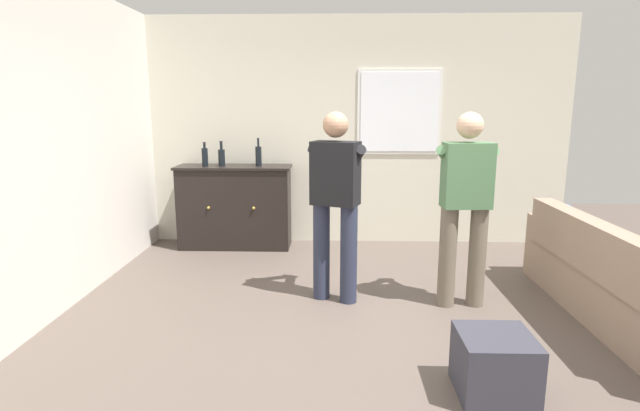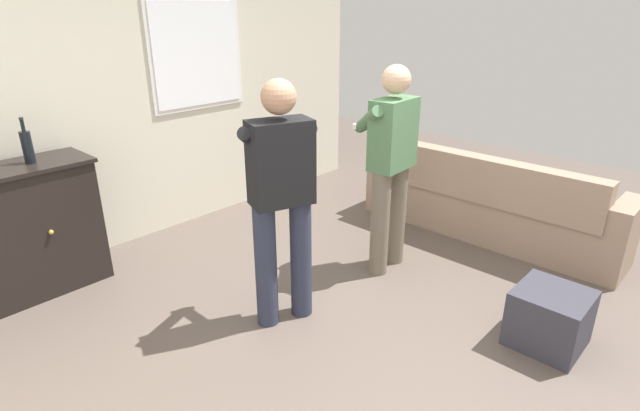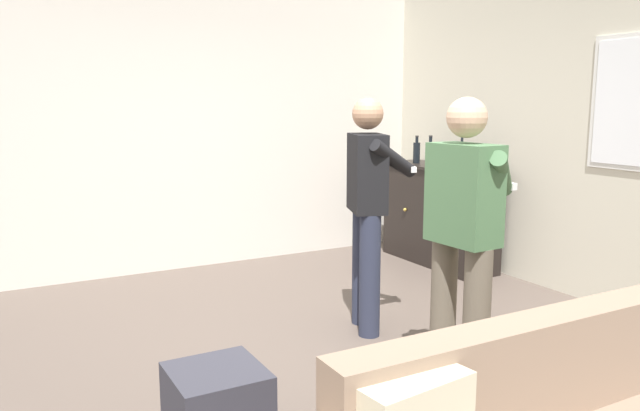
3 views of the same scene
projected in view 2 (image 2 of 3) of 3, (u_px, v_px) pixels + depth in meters
The scene contains 8 objects.
ground at pixel (378, 333), 3.40m from camera, with size 10.40×10.40×0.00m, color brown.
wall_back_with_window at pixel (151, 84), 4.56m from camera, with size 5.20×0.15×2.80m.
couch at pixel (485, 205), 4.72m from camera, with size 0.57×2.47×0.83m.
sideboard_cabinet at pixel (1, 238), 3.62m from camera, with size 1.38×0.49×1.01m.
bottle_liquor_amber at pixel (27, 146), 3.59m from camera, with size 0.07×0.07×0.34m.
ottoman at pixel (549, 318), 3.24m from camera, with size 0.44×0.44×0.38m, color #33333D.
person_standing_left at pixel (281, 194), 3.25m from camera, with size 0.52×0.52×1.68m.
person_standing_right at pixel (390, 161), 3.94m from camera, with size 0.56×0.49×1.68m.
Camera 2 is at (-2.35, -1.62, 2.09)m, focal length 28.00 mm.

